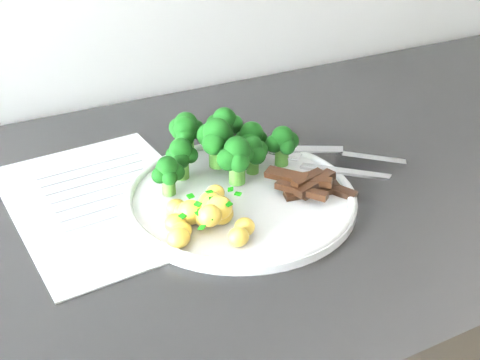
% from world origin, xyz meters
% --- Properties ---
extents(recipe_paper, '(0.23, 0.31, 0.00)m').
position_xyz_m(recipe_paper, '(-0.19, 1.71, 0.94)').
color(recipe_paper, white).
rests_on(recipe_paper, counter).
extents(plate, '(0.27, 0.27, 0.02)m').
position_xyz_m(plate, '(-0.05, 1.63, 0.95)').
color(plate, silver).
rests_on(plate, counter).
extents(broccoli, '(0.19, 0.15, 0.07)m').
position_xyz_m(broccoli, '(-0.04, 1.70, 0.98)').
color(broccoli, '#3A6E21').
rests_on(broccoli, plate).
extents(potatoes, '(0.09, 0.11, 0.04)m').
position_xyz_m(potatoes, '(-0.11, 1.60, 0.96)').
color(potatoes, gold).
rests_on(potatoes, plate).
extents(beef_strips, '(0.09, 0.09, 0.03)m').
position_xyz_m(beef_strips, '(0.03, 1.60, 0.96)').
color(beef_strips, black).
rests_on(beef_strips, plate).
extents(fork, '(0.11, 0.15, 0.02)m').
position_xyz_m(fork, '(0.07, 1.63, 0.96)').
color(fork, '#B8B8BC').
rests_on(fork, plate).
extents(knife, '(0.16, 0.12, 0.02)m').
position_xyz_m(knife, '(0.13, 1.65, 0.95)').
color(knife, '#B8B8BC').
rests_on(knife, plate).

